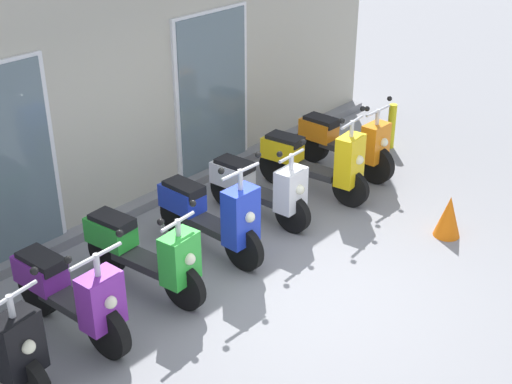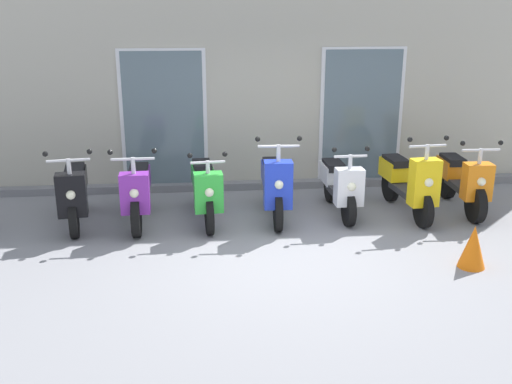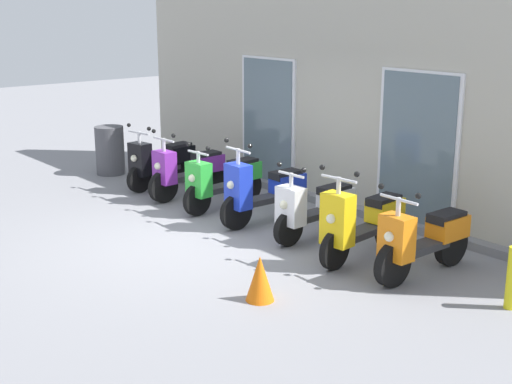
% 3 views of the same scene
% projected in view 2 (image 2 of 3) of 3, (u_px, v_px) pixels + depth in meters
% --- Properties ---
extents(ground_plane, '(40.00, 40.00, 0.00)m').
position_uv_depth(ground_plane, '(286.00, 253.00, 7.49)').
color(ground_plane, gray).
extents(storefront_facade, '(10.38, 0.50, 3.58)m').
position_uv_depth(storefront_facade, '(263.00, 82.00, 9.72)').
color(storefront_facade, '#B2AD9E').
rests_on(storefront_facade, ground_plane).
extents(scooter_black, '(0.61, 1.52, 1.19)m').
position_uv_depth(scooter_black, '(74.00, 192.00, 8.30)').
color(scooter_black, black).
rests_on(scooter_black, ground_plane).
extents(scooter_purple, '(0.63, 1.58, 1.19)m').
position_uv_depth(scooter_purple, '(138.00, 192.00, 8.36)').
color(scooter_purple, black).
rests_on(scooter_purple, ground_plane).
extents(scooter_green, '(0.53, 1.62, 1.12)m').
position_uv_depth(scooter_green, '(205.00, 188.00, 8.47)').
color(scooter_green, black).
rests_on(scooter_green, ground_plane).
extents(scooter_blue, '(0.62, 1.61, 1.31)m').
position_uv_depth(scooter_blue, '(275.00, 185.00, 8.53)').
color(scooter_blue, black).
rests_on(scooter_blue, ground_plane).
extents(scooter_white, '(0.53, 1.52, 1.13)m').
position_uv_depth(scooter_white, '(340.00, 184.00, 8.74)').
color(scooter_white, black).
rests_on(scooter_white, ground_plane).
extents(scooter_yellow, '(0.59, 1.66, 1.28)m').
position_uv_depth(scooter_yellow, '(408.00, 181.00, 8.68)').
color(scooter_yellow, black).
rests_on(scooter_yellow, ground_plane).
extents(scooter_orange, '(0.61, 1.64, 1.18)m').
position_uv_depth(scooter_orange, '(462.00, 181.00, 8.90)').
color(scooter_orange, black).
rests_on(scooter_orange, ground_plane).
extents(traffic_cone, '(0.32, 0.32, 0.52)m').
position_uv_depth(traffic_cone, '(473.00, 247.00, 7.02)').
color(traffic_cone, orange).
rests_on(traffic_cone, ground_plane).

